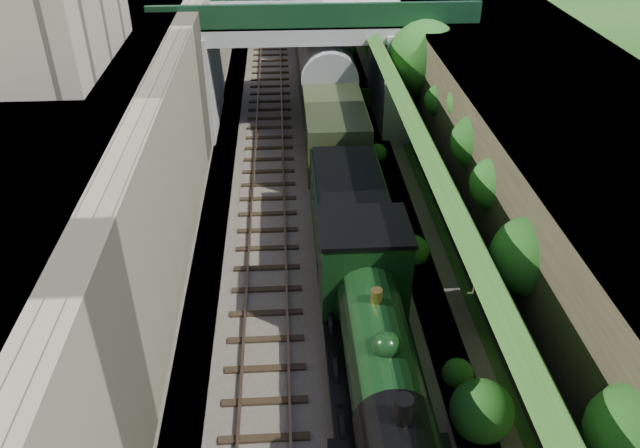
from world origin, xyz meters
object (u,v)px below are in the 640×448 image
(tender, at_px, (348,215))
(road_bridge, at_px, (321,51))
(locomotive, at_px, (375,343))
(tree, at_px, (426,60))

(tender, bearing_deg, road_bridge, 91.14)
(locomotive, bearing_deg, tree, 74.28)
(locomotive, distance_m, tender, 7.37)
(tree, height_order, tender, tree)
(road_bridge, distance_m, tree, 6.08)
(locomotive, bearing_deg, tender, 90.00)
(road_bridge, relative_size, locomotive, 1.56)
(road_bridge, xyz_separation_m, locomotive, (0.26, -20.21, -2.18))
(road_bridge, height_order, locomotive, road_bridge)
(road_bridge, height_order, tree, road_bridge)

